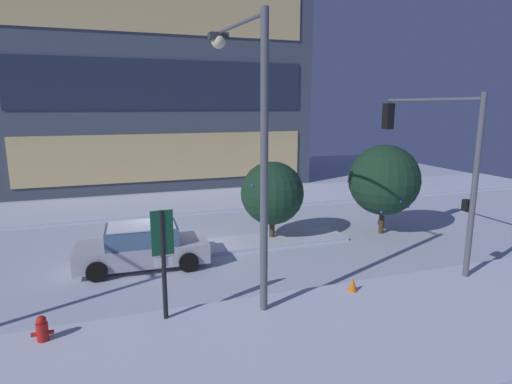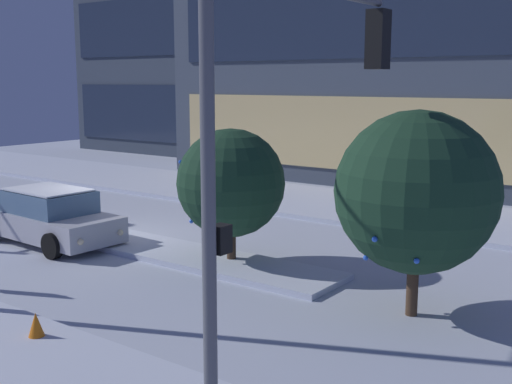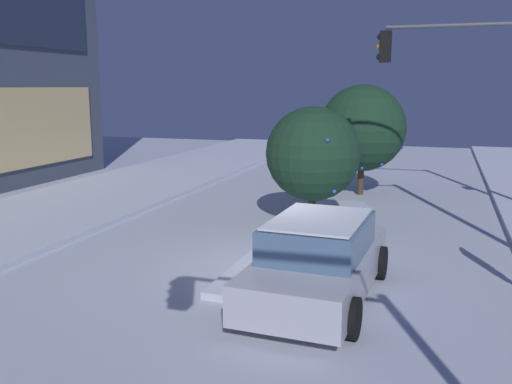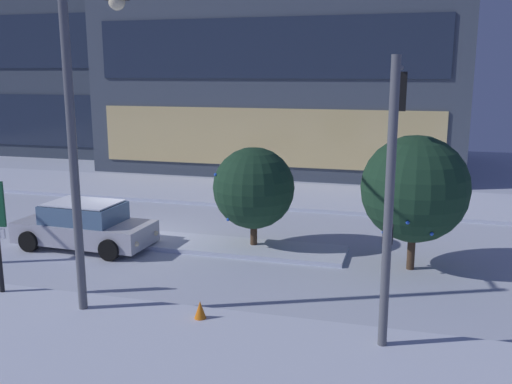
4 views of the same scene
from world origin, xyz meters
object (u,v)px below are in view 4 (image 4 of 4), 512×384
object	(u,v)px
street_lamp_arched	(87,94)
decorated_tree_left_of_median	(254,188)
construction_cone	(200,312)
decorated_tree_median	(415,189)
car_near	(85,226)
traffic_light_corner_near_right	(395,141)

from	to	relation	value
street_lamp_arched	decorated_tree_left_of_median	size ratio (longest dim) A/B	2.36
construction_cone	decorated_tree_median	bearing A→B (deg)	48.03
decorated_tree_left_of_median	construction_cone	bearing A→B (deg)	-86.51
car_near	decorated_tree_left_of_median	bearing A→B (deg)	16.33
decorated_tree_left_of_median	construction_cone	distance (m)	5.92
traffic_light_corner_near_right	decorated_tree_median	bearing A→B (deg)	-8.84
car_near	traffic_light_corner_near_right	distance (m)	10.50
traffic_light_corner_near_right	street_lamp_arched	xyz separation A→B (m)	(-6.94, -1.01, 0.99)
traffic_light_corner_near_right	street_lamp_arched	distance (m)	7.08
car_near	construction_cone	distance (m)	7.10
traffic_light_corner_near_right	car_near	bearing A→B (deg)	74.60
traffic_light_corner_near_right	decorated_tree_left_of_median	distance (m)	6.23
decorated_tree_median	street_lamp_arched	bearing A→B (deg)	-149.92
street_lamp_arched	decorated_tree_left_of_median	xyz separation A→B (m)	(2.60, 4.97, -3.06)
car_near	street_lamp_arched	size ratio (longest dim) A/B	0.59
decorated_tree_median	decorated_tree_left_of_median	bearing A→B (deg)	172.38
car_near	street_lamp_arched	world-z (taller)	street_lamp_arched
construction_cone	car_near	bearing A→B (deg)	142.24
decorated_tree_median	construction_cone	size ratio (longest dim) A/B	7.01
decorated_tree_median	construction_cone	distance (m)	7.05
traffic_light_corner_near_right	decorated_tree_median	size ratio (longest dim) A/B	1.52
decorated_tree_left_of_median	construction_cone	world-z (taller)	decorated_tree_left_of_median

